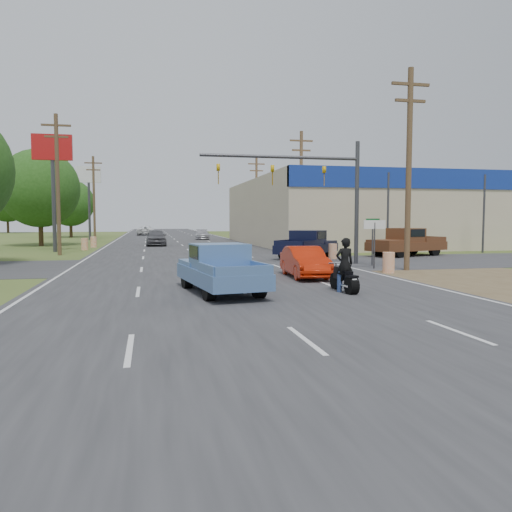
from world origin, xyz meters
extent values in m
plane|color=#364B1E|center=(0.00, 0.00, 0.00)|extent=(200.00, 200.00, 0.00)
cube|color=#2D2D30|center=(0.00, 40.00, 0.01)|extent=(15.00, 180.00, 0.02)
cube|color=#2D2D30|center=(0.00, 18.00, 0.01)|extent=(120.00, 10.00, 0.02)
cube|color=brown|center=(11.00, 10.00, 0.01)|extent=(8.00, 18.00, 0.01)
cube|color=#B7A88C|center=(32.00, 40.00, 3.30)|extent=(50.00, 28.00, 6.60)
cylinder|color=#4C3823|center=(9.50, 13.00, 5.00)|extent=(0.28, 0.28, 10.00)
cube|color=#4C3823|center=(9.50, 13.00, 9.20)|extent=(2.00, 0.14, 0.14)
cube|color=#4C3823|center=(9.50, 13.00, 8.40)|extent=(1.60, 0.14, 0.14)
cylinder|color=#4C3823|center=(9.50, 31.00, 5.00)|extent=(0.28, 0.28, 10.00)
cube|color=#4C3823|center=(9.50, 31.00, 9.20)|extent=(2.00, 0.14, 0.14)
cube|color=#4C3823|center=(9.50, 31.00, 8.40)|extent=(1.60, 0.14, 0.14)
cylinder|color=#4C3823|center=(9.50, 49.00, 5.00)|extent=(0.28, 0.28, 10.00)
cube|color=#4C3823|center=(9.50, 49.00, 9.20)|extent=(2.00, 0.14, 0.14)
cube|color=#4C3823|center=(9.50, 49.00, 8.40)|extent=(1.60, 0.14, 0.14)
cylinder|color=#4C3823|center=(-9.50, 28.00, 5.00)|extent=(0.28, 0.28, 10.00)
cube|color=#4C3823|center=(-9.50, 28.00, 9.20)|extent=(2.00, 0.14, 0.14)
cube|color=#4C3823|center=(-9.50, 28.00, 8.40)|extent=(1.60, 0.14, 0.14)
cylinder|color=#4C3823|center=(-9.50, 52.00, 5.00)|extent=(0.28, 0.28, 10.00)
cube|color=#4C3823|center=(-9.50, 52.00, 9.20)|extent=(2.00, 0.14, 0.14)
cube|color=#4C3823|center=(-9.50, 52.00, 8.40)|extent=(1.60, 0.14, 0.14)
cylinder|color=#422D19|center=(-13.50, 42.00, 1.62)|extent=(0.44, 0.44, 3.24)
sphere|color=#204814|center=(-13.50, 42.00, 5.58)|extent=(7.56, 7.56, 7.56)
cylinder|color=#422D19|center=(-14.20, 66.00, 1.44)|extent=(0.44, 0.44, 2.88)
sphere|color=#204814|center=(-14.20, 66.00, 4.96)|extent=(6.72, 6.72, 6.72)
cylinder|color=#422D19|center=(55.00, 70.00, 1.80)|extent=(0.44, 0.44, 3.60)
sphere|color=#204814|center=(55.00, 70.00, 6.20)|extent=(8.40, 8.40, 8.40)
cylinder|color=#422D19|center=(30.00, 95.00, 1.71)|extent=(0.44, 0.44, 3.42)
sphere|color=#204814|center=(30.00, 95.00, 5.89)|extent=(7.98, 7.98, 7.98)
cylinder|color=#422D19|center=(-30.00, 95.00, 1.89)|extent=(0.44, 0.44, 3.78)
sphere|color=#204814|center=(-30.00, 95.00, 6.51)|extent=(8.82, 8.82, 8.82)
cylinder|color=orange|center=(8.00, 12.00, 0.50)|extent=(0.56, 0.56, 1.00)
cylinder|color=orange|center=(8.40, 20.50, 0.50)|extent=(0.56, 0.56, 1.00)
cylinder|color=orange|center=(-8.50, 34.00, 0.50)|extent=(0.56, 0.56, 1.00)
cylinder|color=orange|center=(-8.20, 38.00, 0.50)|extent=(0.56, 0.56, 1.00)
cylinder|color=#3F3F44|center=(-10.50, 32.00, 4.50)|extent=(0.30, 0.30, 9.00)
cube|color=#B21414|center=(-10.50, 32.00, 8.20)|extent=(3.00, 0.35, 2.00)
cylinder|color=#3F3F44|center=(-10.50, 56.00, 4.50)|extent=(0.30, 0.30, 9.00)
cube|color=white|center=(-10.50, 56.00, 8.20)|extent=(3.00, 0.35, 2.00)
cylinder|color=#3F3F44|center=(8.20, 14.00, 1.20)|extent=(0.08, 0.08, 2.40)
cube|color=white|center=(8.20, 14.00, 2.30)|extent=(1.20, 0.05, 0.45)
cylinder|color=#3F3F44|center=(8.80, 15.50, 1.20)|extent=(0.08, 0.08, 2.40)
cube|color=#0C591E|center=(8.80, 15.50, 2.50)|extent=(0.80, 0.04, 0.22)
cylinder|color=#3F3F44|center=(8.50, 17.00, 3.50)|extent=(0.24, 0.24, 7.00)
cylinder|color=#3F3F44|center=(4.00, 17.00, 6.00)|extent=(9.00, 0.18, 0.18)
imported|color=gold|center=(6.50, 17.00, 5.55)|extent=(0.18, 0.40, 1.10)
imported|color=gold|center=(3.50, 17.00, 5.55)|extent=(0.18, 0.40, 1.10)
imported|color=gold|center=(0.50, 17.00, 5.55)|extent=(0.18, 0.40, 1.10)
imported|color=red|center=(3.50, 11.02, 0.68)|extent=(1.65, 4.19, 1.36)
cylinder|color=black|center=(3.52, 5.87, 0.31)|extent=(0.34, 0.64, 0.62)
cylinder|color=black|center=(3.43, 7.22, 0.31)|extent=(0.15, 0.62, 0.62)
cube|color=black|center=(3.47, 6.57, 0.58)|extent=(0.28, 1.13, 0.28)
cube|color=black|center=(3.45, 6.80, 0.77)|extent=(0.28, 0.53, 0.21)
cube|color=black|center=(3.49, 6.29, 0.73)|extent=(0.31, 0.53, 0.09)
cylinder|color=white|center=(3.44, 7.08, 0.98)|extent=(0.61, 0.09, 0.05)
cube|color=white|center=(3.53, 5.66, 0.51)|extent=(0.17, 0.03, 0.11)
imported|color=black|center=(3.48, 6.42, 0.91)|extent=(0.69, 0.48, 1.82)
cylinder|color=black|center=(-1.84, 8.60, 0.40)|extent=(0.41, 0.83, 0.80)
cylinder|color=black|center=(-0.19, 8.85, 0.40)|extent=(0.41, 0.83, 0.80)
cylinder|color=black|center=(-1.39, 5.53, 0.40)|extent=(0.41, 0.83, 0.80)
cylinder|color=black|center=(0.27, 5.78, 0.40)|extent=(0.41, 0.83, 0.80)
cube|color=#5278B0|center=(-0.79, 7.19, 0.62)|extent=(2.73, 5.41, 0.52)
cube|color=#5278B0|center=(-1.02, 8.73, 0.95)|extent=(2.16, 2.22, 0.18)
cube|color=#5278B0|center=(-0.80, 7.29, 1.29)|extent=(2.04, 1.80, 0.85)
cube|color=black|center=(-0.80, 7.29, 1.44)|extent=(2.03, 1.50, 0.45)
cube|color=#5278B0|center=(-0.42, 4.68, 1.02)|extent=(1.82, 0.35, 0.30)
cylinder|color=black|center=(7.48, 23.35, 0.43)|extent=(0.82, 0.84, 0.86)
cylinder|color=black|center=(8.80, 22.12, 0.43)|extent=(0.82, 0.84, 0.86)
cylinder|color=black|center=(5.20, 20.91, 0.43)|extent=(0.82, 0.84, 0.86)
cylinder|color=black|center=(6.52, 19.68, 0.43)|extent=(0.82, 0.84, 0.86)
cube|color=black|center=(7.00, 21.52, 0.66)|extent=(5.37, 5.53, 0.56)
cube|color=black|center=(8.14, 22.74, 1.02)|extent=(2.93, 2.93, 0.19)
cube|color=black|center=(7.08, 21.60, 1.39)|extent=(2.58, 2.57, 0.91)
cube|color=black|center=(7.08, 21.60, 1.55)|extent=(2.38, 2.35, 0.48)
cube|color=black|center=(5.14, 19.53, 1.09)|extent=(1.50, 1.41, 0.32)
cylinder|color=black|center=(13.12, 20.49, 0.45)|extent=(0.97, 0.63, 0.91)
cylinder|color=black|center=(12.47, 22.28, 0.45)|extent=(0.97, 0.63, 0.91)
cylinder|color=black|center=(16.45, 21.72, 0.45)|extent=(0.97, 0.63, 0.91)
cylinder|color=black|center=(15.79, 23.51, 0.45)|extent=(0.97, 0.63, 0.91)
cube|color=#59311A|center=(14.46, 22.00, 0.70)|extent=(6.33, 4.17, 0.59)
cube|color=#59311A|center=(12.80, 21.39, 1.08)|extent=(2.85, 2.80, 0.20)
cube|color=#59311A|center=(14.35, 21.96, 1.48)|extent=(2.39, 2.57, 0.97)
cube|color=black|center=(14.35, 21.96, 1.65)|extent=(2.07, 2.49, 0.51)
cube|color=#59311A|center=(17.18, 23.00, 1.16)|extent=(0.81, 1.99, 0.34)
imported|color=#545358|center=(-2.53, 39.81, 0.82)|extent=(1.93, 4.80, 1.63)
imported|color=#B0AFB4|center=(3.52, 54.63, 0.65)|extent=(2.13, 4.58, 1.29)
imported|color=silver|center=(-3.73, 73.86, 0.75)|extent=(2.91, 5.57, 1.50)
camera|label=1|loc=(-3.19, -9.89, 2.55)|focal=35.00mm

